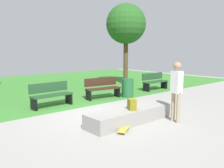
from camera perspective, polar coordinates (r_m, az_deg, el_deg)
ground_plane at (r=8.02m, az=-3.21°, el=-7.26°), size 28.00×28.00×0.00m
grass_lawn at (r=14.64m, az=-21.68°, el=-0.79°), size 26.60×12.85×0.01m
concrete_ledge at (r=7.17m, az=4.82°, el=-7.43°), size 3.04×0.80×0.41m
backpack_on_ledge at (r=6.90m, az=4.80°, el=-4.91°), size 0.30×0.34×0.32m
skater_performing_trick at (r=7.22m, az=15.25°, el=-0.66°), size 0.27×0.42×1.79m
skateboard_by_ledge at (r=6.46m, az=3.10°, el=-10.50°), size 0.79×0.59×0.08m
park_bench_near_path at (r=9.25m, az=-14.44°, el=-2.38°), size 1.62×0.55×0.91m
park_bench_by_oak at (r=10.52m, az=-2.31°, el=-0.88°), size 1.65×0.69×0.91m
park_bench_far_left at (r=12.99m, az=10.19°, el=0.72°), size 1.61×0.50×0.91m
tree_leaning_ash at (r=14.93m, az=3.38°, el=14.11°), size 2.44×2.44×4.94m
trash_bin at (r=10.90m, az=3.75°, el=-0.92°), size 0.54×0.54×0.83m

